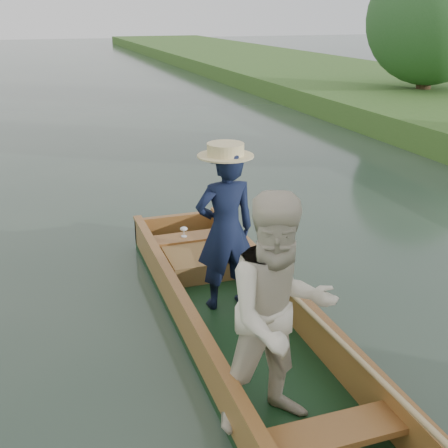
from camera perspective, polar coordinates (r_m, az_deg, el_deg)
name	(u,v)px	position (r m, az deg, el deg)	size (l,w,h in m)	color
ground	(245,343)	(5.27, 2.14, -11.94)	(120.00, 120.00, 0.00)	#283D30
trees_far	(115,33)	(12.07, -11.01, 18.51)	(22.86, 12.95, 4.49)	#47331E
punt	(248,297)	(4.75, 2.47, -7.39)	(1.18, 5.00, 1.81)	black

